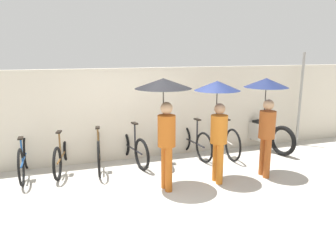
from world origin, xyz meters
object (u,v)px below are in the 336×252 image
parked_bicycle_0 (24,158)px  pedestrian_trailing (266,103)px  parked_bicycle_6 (222,138)px  parked_bicycle_1 (63,154)px  parked_bicycle_4 (164,145)px  parked_bicycle_5 (193,141)px  parked_bicycle_2 (99,150)px  parked_bicycle_3 (132,147)px  pedestrian_leading (164,103)px  pedestrian_center (218,107)px  motorcycle (262,133)px

parked_bicycle_0 → pedestrian_trailing: 4.98m
parked_bicycle_6 → parked_bicycle_1: bearing=91.2°
parked_bicycle_4 → parked_bicycle_5: 0.75m
parked_bicycle_5 → parked_bicycle_2: bearing=84.8°
parked_bicycle_0 → parked_bicycle_3: parked_bicycle_3 is taller
parked_bicycle_1 → pedestrian_leading: (1.76, -1.57, 1.25)m
parked_bicycle_0 → parked_bicycle_6: size_ratio=0.93×
pedestrian_center → pedestrian_leading: bearing=-177.4°
parked_bicycle_6 → pedestrian_trailing: (0.13, -1.50, 1.10)m
parked_bicycle_0 → pedestrian_center: 4.01m
parked_bicycle_0 → parked_bicycle_4: parked_bicycle_4 is taller
parked_bicycle_3 → pedestrian_trailing: 3.07m
parked_bicycle_0 → pedestrian_leading: size_ratio=0.85×
parked_bicycle_5 → motorcycle: (1.91, -0.03, 0.04)m
parked_bicycle_3 → parked_bicycle_4: size_ratio=1.08×
parked_bicycle_1 → pedestrian_leading: 2.67m
pedestrian_center → pedestrian_trailing: 1.05m
parked_bicycle_5 → pedestrian_trailing: size_ratio=0.86×
parked_bicycle_1 → parked_bicycle_6: bearing=-79.5°
pedestrian_center → parked_bicycle_5: bearing=85.9°
parked_bicycle_3 → pedestrian_leading: bearing=179.1°
parked_bicycle_1 → parked_bicycle_3: 1.50m
parked_bicycle_0 → motorcycle: 5.65m
parked_bicycle_0 → parked_bicycle_3: bearing=-86.7°
parked_bicycle_6 → pedestrian_leading: pedestrian_leading is taller
parked_bicycle_3 → pedestrian_trailing: (2.37, -1.58, 1.13)m
motorcycle → parked_bicycle_1: bearing=75.1°
parked_bicycle_6 → pedestrian_leading: size_ratio=0.91×
parked_bicycle_4 → parked_bicycle_1: bearing=102.0°
parked_bicycle_0 → motorcycle: size_ratio=0.86×
parked_bicycle_3 → parked_bicycle_6: size_ratio=0.93×
parked_bicycle_4 → pedestrian_center: size_ratio=0.82×
parked_bicycle_3 → pedestrian_center: size_ratio=0.88×
parked_bicycle_2 → pedestrian_center: 2.76m
parked_bicycle_5 → pedestrian_trailing: 2.12m
parked_bicycle_1 → pedestrian_center: size_ratio=0.89×
parked_bicycle_5 → pedestrian_trailing: bearing=-158.3°
parked_bicycle_1 → motorcycle: parked_bicycle_1 is taller
parked_bicycle_0 → pedestrian_leading: pedestrian_leading is taller
parked_bicycle_5 → parked_bicycle_4: bearing=86.9°
parked_bicycle_2 → pedestrian_trailing: size_ratio=0.91×
parked_bicycle_3 → motorcycle: 3.41m
parked_bicycle_2 → parked_bicycle_5: bearing=-80.6°
parked_bicycle_0 → parked_bicycle_2: (1.50, 0.01, 0.01)m
parked_bicycle_1 → parked_bicycle_5: size_ratio=1.02×
parked_bicycle_1 → parked_bicycle_5: (2.99, -0.01, 0.02)m
parked_bicycle_1 → parked_bicycle_4: (2.25, -0.07, -0.00)m
pedestrian_center → parked_bicycle_6: bearing=60.1°
parked_bicycle_2 → pedestrian_center: size_ratio=0.93×
parked_bicycle_1 → parked_bicycle_5: bearing=-78.4°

